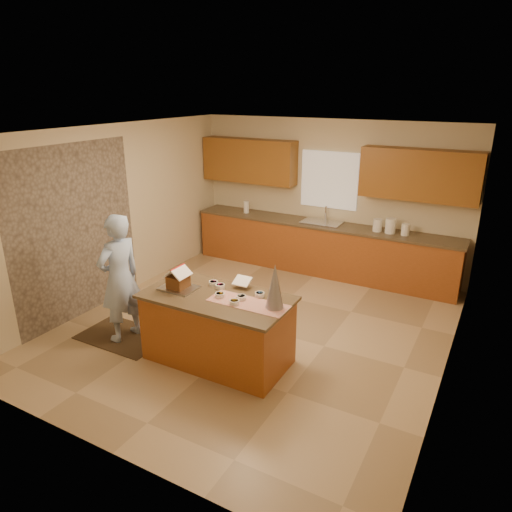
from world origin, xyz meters
name	(u,v)px	position (x,y,z in m)	size (l,w,h in m)	color
floor	(255,328)	(0.00, 0.00, 0.00)	(5.50, 5.50, 0.00)	tan
ceiling	(255,131)	(0.00, 0.00, 2.70)	(5.50, 5.50, 0.00)	silver
wall_back	(329,196)	(0.00, 2.75, 1.35)	(5.50, 5.50, 0.00)	beige
wall_front	(96,325)	(0.00, -2.75, 1.35)	(5.50, 5.50, 0.00)	beige
wall_left	(115,213)	(-2.50, 0.00, 1.35)	(5.50, 5.50, 0.00)	beige
wall_right	(459,271)	(2.50, 0.00, 1.35)	(5.50, 5.50, 0.00)	beige
stone_accent	(76,233)	(-2.48, -0.80, 1.25)	(2.50, 2.50, 0.00)	gray
window_curtain	(329,180)	(0.00, 2.72, 1.65)	(1.05, 0.03, 1.00)	white
back_counter_base	(320,249)	(0.00, 2.45, 0.44)	(4.80, 0.60, 0.88)	brown
back_counter_top	(322,224)	(0.00, 2.45, 0.90)	(4.85, 0.63, 0.04)	brown
upper_cabinet_left	(249,161)	(-1.55, 2.57, 1.90)	(1.85, 0.35, 0.80)	brown
upper_cabinet_right	(420,175)	(1.55, 2.57, 1.90)	(1.85, 0.35, 0.80)	brown
sink	(322,225)	(0.00, 2.45, 0.89)	(0.70, 0.45, 0.12)	silver
faucet	(326,213)	(0.00, 2.63, 1.06)	(0.03, 0.03, 0.28)	silver
island_base	(218,330)	(-0.01, -0.94, 0.42)	(1.71, 0.86, 0.84)	brown
island_top	(217,297)	(-0.01, -0.94, 0.86)	(1.79, 0.93, 0.04)	brown
table_runner	(248,303)	(0.42, -0.94, 0.88)	(0.95, 0.34, 0.01)	#A6240B
baking_tray	(179,288)	(-0.53, -0.99, 0.89)	(0.44, 0.32, 0.02)	silver
cookbook	(242,281)	(0.13, -0.58, 0.96)	(0.21, 0.02, 0.17)	white
tinsel_tree	(275,286)	(0.73, -0.89, 1.14)	(0.21, 0.21, 0.52)	#A3A4AF
rug	(123,336)	(-1.46, -1.08, 0.01)	(1.16, 0.76, 0.01)	black
boy	(120,278)	(-1.41, -1.08, 0.87)	(0.63, 0.41, 1.72)	#A7C1ED
canister_a	(378,225)	(0.99, 2.45, 1.02)	(0.15, 0.15, 0.21)	white
canister_b	(390,226)	(1.20, 2.45, 1.04)	(0.17, 0.17, 0.25)	white
canister_c	(405,230)	(1.45, 2.45, 1.02)	(0.13, 0.13, 0.19)	white
paper_towel	(246,207)	(-1.55, 2.45, 1.03)	(0.10, 0.10, 0.23)	white
gingerbread_house	(178,280)	(-0.53, -0.99, 1.00)	(0.26, 0.27, 0.27)	brown
candy_bowls	(231,293)	(0.13, -0.83, 0.90)	(0.78, 0.46, 0.05)	silver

